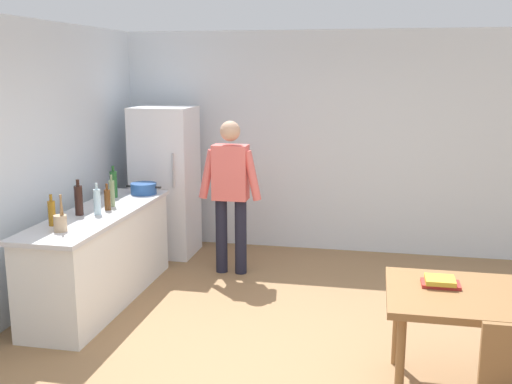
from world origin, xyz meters
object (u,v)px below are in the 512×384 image
at_px(bottle_wine_dark, 79,200).
at_px(utensil_jar, 60,222).
at_px(bottle_wine_green, 114,184).
at_px(book_stack, 440,282).
at_px(cooking_pot, 144,189).
at_px(bottle_beer_brown, 107,199).
at_px(bottle_water_clear, 97,201).
at_px(person, 231,187).
at_px(bottle_vinegar_tall, 112,193).
at_px(dining_table, 491,305).
at_px(bottle_oil_amber, 52,213).
at_px(refrigerator, 166,182).

bearing_deg(bottle_wine_dark, utensil_jar, -77.63).
distance_m(utensil_jar, bottle_wine_green, 1.36).
relative_size(bottle_wine_green, book_stack, 1.29).
relative_size(cooking_pot, bottle_beer_brown, 1.54).
height_order(bottle_wine_green, bottle_water_clear, bottle_wine_green).
distance_m(utensil_jar, bottle_wine_dark, 0.57).
bearing_deg(person, bottle_water_clear, -131.32).
distance_m(bottle_vinegar_tall, bottle_beer_brown, 0.15).
distance_m(bottle_water_clear, book_stack, 3.17).
bearing_deg(utensil_jar, person, 59.43).
distance_m(person, bottle_beer_brown, 1.38).
relative_size(bottle_wine_dark, bottle_beer_brown, 1.31).
relative_size(dining_table, bottle_beer_brown, 5.38).
xyz_separation_m(person, bottle_vinegar_tall, (-1.01, -0.81, 0.06)).
relative_size(person, bottle_oil_amber, 6.07).
bearing_deg(refrigerator, cooking_pot, -88.82).
bearing_deg(refrigerator, person, -30.23).
relative_size(refrigerator, dining_table, 1.29).
bearing_deg(dining_table, cooking_pot, 149.10).
distance_m(cooking_pot, bottle_vinegar_tall, 0.64).
bearing_deg(person, cooking_pot, -169.08).
height_order(utensil_jar, bottle_vinegar_tall, same).
height_order(refrigerator, bottle_beer_brown, refrigerator).
bearing_deg(person, bottle_wine_dark, -133.98).
relative_size(utensil_jar, bottle_oil_amber, 1.14).
bearing_deg(refrigerator, bottle_oil_amber, -96.83).
height_order(bottle_wine_dark, book_stack, bottle_wine_dark).
bearing_deg(book_stack, utensil_jar, 174.76).
distance_m(refrigerator, bottle_beer_brown, 1.52).
bearing_deg(person, bottle_wine_green, -160.98).
relative_size(refrigerator, utensil_jar, 5.62).
distance_m(bottle_wine_green, bottle_beer_brown, 0.59).
bearing_deg(cooking_pot, bottle_vinegar_tall, -96.77).
xyz_separation_m(cooking_pot, bottle_vinegar_tall, (-0.08, -0.63, 0.08)).
bearing_deg(bottle_beer_brown, bottle_wine_dark, -125.16).
bearing_deg(cooking_pot, refrigerator, 91.18).
bearing_deg(bottle_oil_amber, bottle_wine_green, 88.57).
bearing_deg(book_stack, bottle_oil_amber, 172.25).
distance_m(dining_table, bottle_beer_brown, 3.56).
distance_m(cooking_pot, utensil_jar, 1.58).
height_order(dining_table, book_stack, book_stack).
bearing_deg(dining_table, bottle_wine_green, 153.75).
height_order(refrigerator, book_stack, refrigerator).
relative_size(refrigerator, person, 1.06).
relative_size(utensil_jar, bottle_beer_brown, 1.23).
xyz_separation_m(dining_table, bottle_vinegar_tall, (-3.36, 1.33, 0.36)).
xyz_separation_m(refrigerator, dining_table, (3.30, -2.70, -0.23)).
relative_size(dining_table, bottle_oil_amber, 5.00).
distance_m(person, bottle_wine_dark, 1.67).
xyz_separation_m(person, bottle_wine_dark, (-1.16, -1.20, 0.07)).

